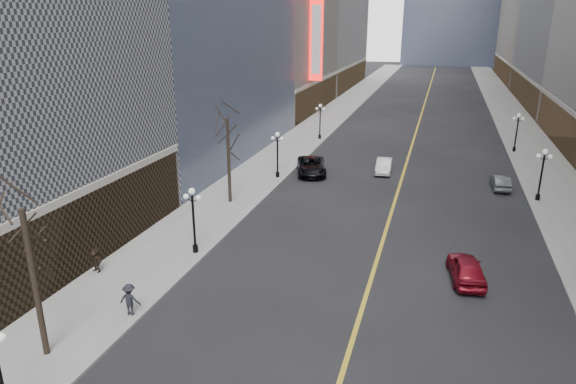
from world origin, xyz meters
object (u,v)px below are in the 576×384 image
Objects in this scene: streetlamp_west_3 at (320,118)px; car_nb_mid at (384,166)px; streetlamp_east_3 at (517,128)px; car_sb_far at (500,182)px; streetlamp_east_2 at (542,169)px; car_nb_far at (311,166)px; streetlamp_west_1 at (193,214)px; car_sb_mid at (466,269)px; streetlamp_west_2 at (277,150)px.

car_nb_mid is at bearing -52.61° from streetlamp_west_3.
car_sb_far is at bearing -100.47° from streetlamp_east_3.
streetlamp_west_3 is at bearing 142.67° from streetlamp_east_2.
streetlamp_east_2 and streetlamp_east_3 have the same top height.
car_nb_far reaches higher than car_sb_far.
car_nb_mid is 11.24m from car_sb_far.
streetlamp_west_3 is 25.83m from car_sb_far.
streetlamp_east_2 is 1.00× the size of streetlamp_east_3.
car_sb_far is (20.80, 20.85, -2.24)m from streetlamp_west_1.
streetlamp_west_3 is 0.99× the size of car_sb_mid.
streetlamp_west_3 is at bearing 180.00° from streetlamp_east_3.
streetlamp_west_2 is 18.00m from streetlamp_west_3.
car_nb_mid is at bearing 27.85° from streetlamp_west_2.
car_nb_mid is (-13.80, -12.82, -2.19)m from streetlamp_east_3.
car_nb_far is (-7.00, -2.63, 0.12)m from car_nb_mid.
streetlamp_west_2 is at bearing -90.00° from streetlamp_west_3.
streetlamp_east_3 is at bearing 19.88° from car_nb_far.
streetlamp_west_1 is 1.05× the size of car_nb_mid.
car_nb_mid is (-13.80, 5.18, -2.19)m from streetlamp_east_2.
streetlamp_east_2 is at bearing 0.00° from streetlamp_west_2.
streetlamp_east_3 is 26.00m from car_nb_far.
streetlamp_west_3 is 15.84m from car_nb_far.
streetlamp_west_1 is at bearing -90.00° from streetlamp_west_3.
streetlamp_west_1 is 18.00m from streetlamp_west_2.
streetlamp_west_3 is 16.29m from car_nb_mid.
car_nb_far is 24.00m from car_sb_mid.
streetlamp_west_1 reaches higher than car_sb_far.
streetlamp_west_2 is 1.05× the size of car_nb_mid.
streetlamp_east_3 is at bearing -108.79° from car_sb_mid.
streetlamp_east_3 and streetlamp_west_3 have the same top height.
car_sb_mid is at bearing 4.58° from streetlamp_west_1.
car_nb_far is at bearing -162.10° from car_nb_mid.
streetlamp_east_3 is at bearing 90.00° from streetlamp_east_2.
streetlamp_west_3 is 38.74m from car_sb_mid.
streetlamp_west_2 is 0.75× the size of car_nb_far.
streetlamp_west_2 reaches higher than car_nb_far.
streetlamp_west_1 is 0.99× the size of car_sb_mid.
streetlamp_east_3 reaches higher than car_sb_far.
streetlamp_west_2 is (-23.60, -18.00, 0.00)m from streetlamp_east_3.
streetlamp_east_2 is 18.00m from streetlamp_east_3.
streetlamp_west_3 is at bearing -71.91° from car_sb_mid.
car_nb_far is 1.49× the size of car_sb_far.
streetlamp_east_3 is 43.05m from streetlamp_west_1.
car_nb_mid is (9.80, 23.18, -2.19)m from streetlamp_west_1.
car_sb_far is at bearing -14.69° from car_nb_mid.
streetlamp_west_2 is 24.05m from car_sb_mid.
streetlamp_west_3 is at bearing -39.01° from car_sb_far.
streetlamp_west_2 is at bearing 4.86° from car_sb_far.
streetlamp_west_2 is (0.00, 18.00, 0.00)m from streetlamp_west_1.
car_sb_far is at bearing -15.77° from car_nb_far.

